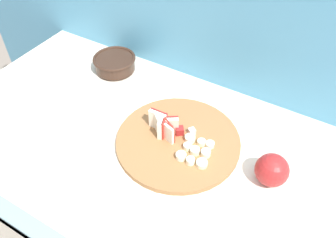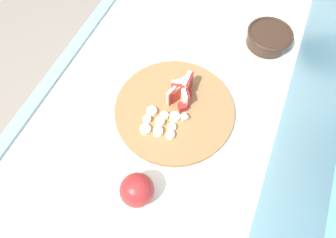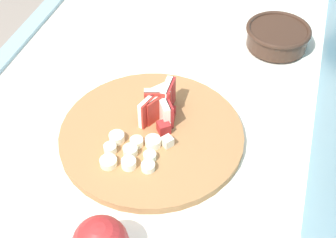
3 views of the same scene
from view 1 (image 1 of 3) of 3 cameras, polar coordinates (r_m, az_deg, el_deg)
name	(u,v)px [view 1 (image 1 of 3)]	position (r m, az deg, el deg)	size (l,w,h in m)	color
tile_backsplash	(234,143)	(1.32, 10.86, -3.88)	(2.40, 0.04, 1.30)	#4C8EB2
cutting_board	(178,141)	(0.95, 1.67, -3.67)	(0.34, 0.34, 0.02)	olive
apple_wedge_fan	(163,125)	(0.94, -0.78, -1.06)	(0.10, 0.07, 0.06)	#B22D23
apple_dice_pile	(178,129)	(0.95, 1.62, -1.67)	(0.10, 0.04, 0.02)	#B22D23
banana_slice_rows	(195,151)	(0.91, 4.52, -5.27)	(0.09, 0.10, 0.02)	white
ceramic_bowl	(115,63)	(1.20, -8.80, 9.18)	(0.14, 0.14, 0.05)	#382319
whole_apple	(272,170)	(0.88, 16.80, -8.08)	(0.08, 0.08, 0.08)	#A32323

